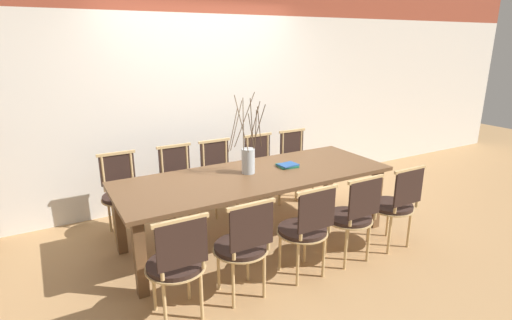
# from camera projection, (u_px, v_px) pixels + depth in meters

# --- Properties ---
(ground_plane) EXTENTS (16.00, 16.00, 0.00)m
(ground_plane) POSITION_uv_depth(u_px,v_px,m) (256.00, 238.00, 4.26)
(ground_plane) COLOR #A87F51
(wall_rear) EXTENTS (12.00, 0.06, 3.20)m
(wall_rear) POSITION_uv_depth(u_px,v_px,m) (202.00, 76.00, 4.95)
(wall_rear) COLOR silver
(wall_rear) RESTS_ON ground_plane
(dining_table) EXTENTS (2.81, 1.02, 0.72)m
(dining_table) POSITION_uv_depth(u_px,v_px,m) (256.00, 181.00, 4.08)
(dining_table) COLOR brown
(dining_table) RESTS_ON ground_plane
(chair_near_leftend) EXTENTS (0.45, 0.45, 0.88)m
(chair_near_leftend) POSITION_uv_depth(u_px,v_px,m) (177.00, 262.00, 2.90)
(chair_near_leftend) COLOR black
(chair_near_leftend) RESTS_ON ground_plane
(chair_near_left) EXTENTS (0.45, 0.45, 0.88)m
(chair_near_left) POSITION_uv_depth(u_px,v_px,m) (243.00, 244.00, 3.15)
(chair_near_left) COLOR black
(chair_near_left) RESTS_ON ground_plane
(chair_near_center) EXTENTS (0.45, 0.45, 0.88)m
(chair_near_center) POSITION_uv_depth(u_px,v_px,m) (306.00, 227.00, 3.44)
(chair_near_center) COLOR black
(chair_near_center) RESTS_ON ground_plane
(chair_near_right) EXTENTS (0.45, 0.45, 0.88)m
(chair_near_right) POSITION_uv_depth(u_px,v_px,m) (352.00, 214.00, 3.69)
(chair_near_right) COLOR black
(chair_near_right) RESTS_ON ground_plane
(chair_near_rightend) EXTENTS (0.45, 0.45, 0.88)m
(chair_near_rightend) POSITION_uv_depth(u_px,v_px,m) (395.00, 203.00, 3.95)
(chair_near_rightend) COLOR black
(chair_near_rightend) RESTS_ON ground_plane
(chair_far_leftend) EXTENTS (0.45, 0.45, 0.88)m
(chair_far_leftend) POSITION_uv_depth(u_px,v_px,m) (122.00, 191.00, 4.26)
(chair_far_leftend) COLOR black
(chair_far_leftend) RESTS_ON ground_plane
(chair_far_left) EXTENTS (0.45, 0.45, 0.88)m
(chair_far_left) POSITION_uv_depth(u_px,v_px,m) (179.00, 181.00, 4.57)
(chair_far_left) COLOR black
(chair_far_left) RESTS_ON ground_plane
(chair_far_center) EXTENTS (0.45, 0.45, 0.88)m
(chair_far_center) POSITION_uv_depth(u_px,v_px,m) (220.00, 174.00, 4.80)
(chair_far_center) COLOR black
(chair_far_center) RESTS_ON ground_plane
(chair_far_right) EXTENTS (0.45, 0.45, 0.88)m
(chair_far_right) POSITION_uv_depth(u_px,v_px,m) (263.00, 167.00, 5.09)
(chair_far_right) COLOR black
(chair_far_right) RESTS_ON ground_plane
(chair_far_rightend) EXTENTS (0.45, 0.45, 0.88)m
(chair_far_rightend) POSITION_uv_depth(u_px,v_px,m) (297.00, 161.00, 5.34)
(chair_far_rightend) COLOR black
(chair_far_rightend) RESTS_ON ground_plane
(vase_centerpiece) EXTENTS (0.39, 0.39, 0.81)m
(vase_centerpiece) POSITION_uv_depth(u_px,v_px,m) (248.00, 159.00, 4.05)
(vase_centerpiece) COLOR #B2BCC1
(vase_centerpiece) RESTS_ON dining_table
(book_stack) EXTENTS (0.22, 0.21, 0.03)m
(book_stack) POSITION_uv_depth(u_px,v_px,m) (288.00, 165.00, 4.29)
(book_stack) COLOR #1E6B4C
(book_stack) RESTS_ON dining_table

